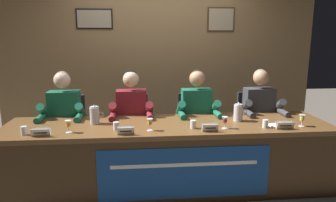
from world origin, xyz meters
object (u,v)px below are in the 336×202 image
nameplate_center_right (210,128)px  juice_glass_center_right (225,120)px  chair_far_left (69,134)px  document_stack_far_right (279,125)px  juice_glass_center_left (150,122)px  nameplate_far_right (285,125)px  panelist_far_left (63,116)px  nameplate_far_left (41,132)px  water_cup_center_right (193,125)px  panelist_center_left (132,115)px  nameplate_center_left (126,131)px  chair_center_left (132,132)px  water_cup_far_left (24,131)px  water_cup_center_left (116,127)px  juice_glass_far_left (68,124)px  chair_far_right (254,128)px  water_cup_far_right (265,124)px  chair_center_right (194,130)px  juice_glass_far_right (302,118)px  water_pitcher_left_side (95,115)px  conference_table (169,147)px  water_pitcher_right_side (238,113)px  panelist_far_right (261,112)px  panelist_center_right (197,113)px

nameplate_center_right → juice_glass_center_right: juice_glass_center_right is taller
chair_far_left → document_stack_far_right: size_ratio=4.32×
juice_glass_center_left → nameplate_far_right: juice_glass_center_left is taller
panelist_far_left → nameplate_far_left: bearing=-92.9°
nameplate_far_left → water_cup_center_right: water_cup_center_right is taller
panelist_center_left → nameplate_center_left: (-0.04, -0.75, 0.03)m
chair_center_left → water_cup_center_right: chair_center_left is taller
water_cup_far_left → panelist_center_left: (1.01, 0.67, -0.03)m
water_cup_far_left → panelist_center_left: bearing=33.5°
water_cup_center_left → water_cup_center_right: (0.78, -0.01, 0.00)m
chair_far_left → nameplate_center_left: (0.76, -0.95, 0.31)m
water_cup_center_left → chair_center_left: bearing=80.0°
juice_glass_far_left → nameplate_center_right: size_ratio=0.78×
chair_far_left → chair_far_right: bearing=0.0°
nameplate_center_right → juice_glass_far_left: bearing=176.3°
chair_far_left → nameplate_center_left: chair_far_left is taller
juice_glass_far_left → chair_far_left: bearing=103.3°
nameplate_center_left → water_cup_far_right: 1.42m
chair_center_left → chair_center_right: bearing=0.0°
water_cup_center_left → nameplate_center_right: 0.94m
juice_glass_far_right → water_pitcher_left_side: water_pitcher_left_side is taller
nameplate_far_left → water_pitcher_left_side: bearing=40.9°
nameplate_center_left → nameplate_far_right: 1.60m
chair_far_left → chair_center_left: bearing=0.0°
water_cup_far_right → document_stack_far_right: water_cup_far_right is taller
conference_table → nameplate_far_left: nameplate_far_left is taller
document_stack_far_right → water_pitcher_right_side: bearing=147.9°
panelist_center_left → chair_center_right: 0.87m
nameplate_far_left → water_pitcher_right_side: water_pitcher_right_side is taller
chair_center_left → juice_glass_far_right: size_ratio=7.41×
panelist_far_left → water_cup_far_right: size_ratio=14.66×
juice_glass_far_left → water_cup_far_right: 1.98m
water_cup_center_right → nameplate_far_left: bearing=-175.2°
juice_glass_center_left → document_stack_far_right: size_ratio=0.58×
panelist_far_left → water_cup_center_right: bearing=-22.8°
water_cup_far_left → juice_glass_center_right: bearing=0.9°
water_cup_center_left → panelist_far_right: (1.73, 0.59, -0.03)m
chair_center_left → document_stack_far_right: 1.77m
panelist_center_right → water_cup_far_right: size_ratio=14.66×
water_cup_center_left → juice_glass_center_right: size_ratio=0.69×
nameplate_center_right → chair_far_right: size_ratio=0.17×
conference_table → water_cup_center_right: bearing=-18.9°
nameplate_center_left → water_pitcher_right_side: water_pitcher_right_side is taller
nameplate_far_right → water_cup_center_left: bearing=176.0°
panelist_center_left → water_pitcher_left_side: (-0.38, -0.34, 0.09)m
chair_far_left → chair_center_left: 0.80m
juice_glass_far_left → nameplate_center_left: size_ratio=0.76×
nameplate_far_left → chair_center_left: chair_center_left is taller
conference_table → panelist_far_left: 1.32m
chair_center_left → panelist_center_left: panelist_center_left is taller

